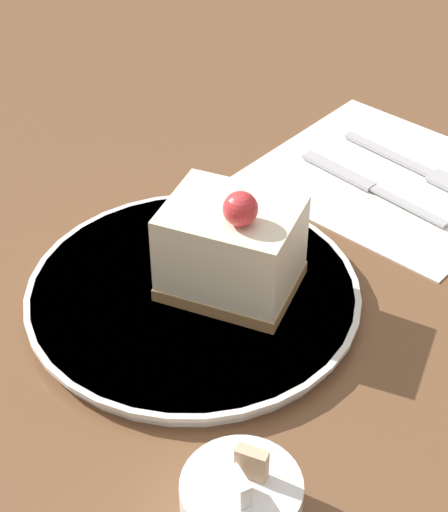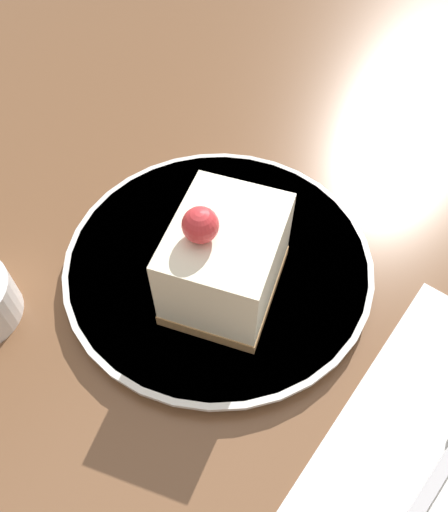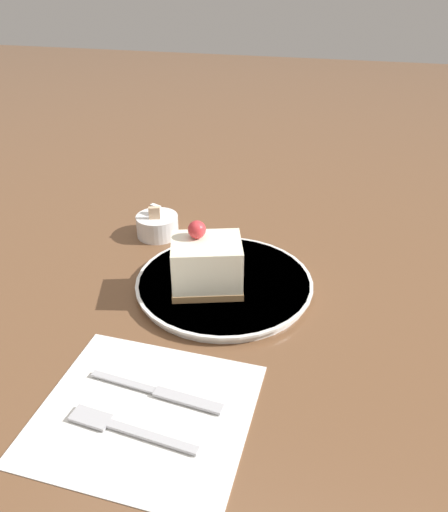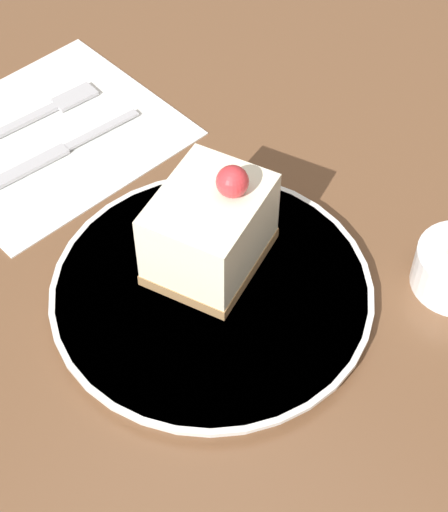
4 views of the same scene
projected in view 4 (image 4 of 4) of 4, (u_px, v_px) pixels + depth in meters
ground_plane at (229, 334)px, 0.70m from camera, size 4.00×4.00×0.00m
plate at (212, 293)px, 0.72m from camera, size 0.27×0.27×0.01m
cake_slice at (210, 229)px, 0.71m from camera, size 0.11×0.12×0.10m
napkin at (49, 135)px, 0.86m from camera, size 0.22×0.24×0.00m
fork at (42, 113)px, 0.87m from camera, size 0.03×0.15×0.00m
knife at (52, 155)px, 0.83m from camera, size 0.03×0.17×0.00m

